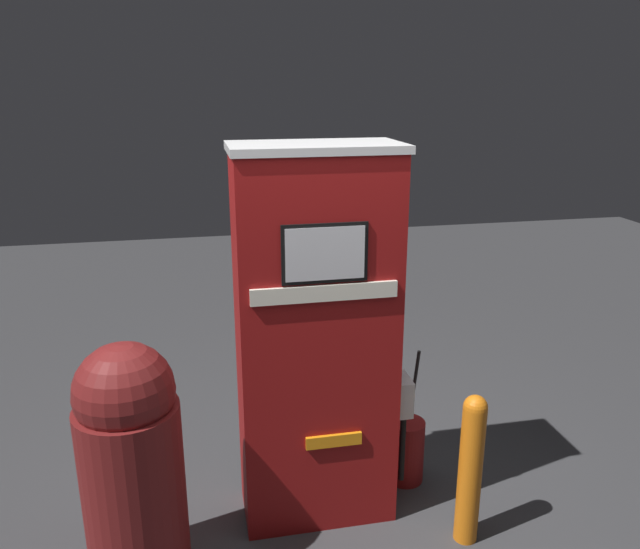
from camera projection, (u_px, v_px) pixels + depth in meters
ground_plane at (324, 531)px, 3.43m from camera, size 14.00×14.00×0.00m
gas_pump at (316, 341)px, 3.32m from camera, size 0.93×0.47×2.08m
safety_bollard at (471, 466)px, 3.25m from camera, size 0.13×0.13×0.86m
trash_bin at (132, 464)px, 2.94m from camera, size 0.49×0.49×1.25m
squeegee_bucket at (406, 450)px, 3.82m from camera, size 0.22×0.22×0.89m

